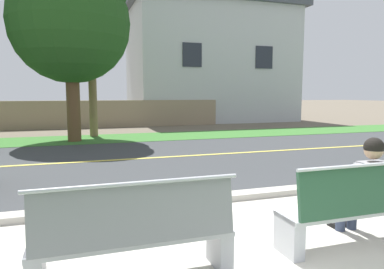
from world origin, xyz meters
TOP-DOWN VIEW (x-y plane):
  - ground_plane at (0.00, 8.00)m, footprint 140.00×140.00m
  - sidewalk_pavement at (0.00, 0.40)m, footprint 44.00×3.60m
  - curb_edge at (0.00, 2.35)m, footprint 44.00×0.30m
  - street_asphalt at (0.00, 6.50)m, footprint 52.00×8.00m
  - road_centre_line at (0.00, 6.50)m, footprint 48.00×0.14m
  - far_verge_grass at (0.00, 11.18)m, footprint 48.00×2.80m
  - bench_left at (-1.26, 0.24)m, footprint 1.85×0.48m
  - bench_right at (1.26, 0.24)m, footprint 1.85×0.48m
  - seated_person_grey at (1.51, 0.41)m, footprint 0.52×0.68m
  - shade_tree_left at (-1.68, 10.65)m, footprint 4.23×4.23m
  - garden_wall at (-0.70, 15.94)m, footprint 13.00×0.36m
  - house_across_street at (6.68, 19.13)m, footprint 10.70×6.91m

SIDE VIEW (x-z plane):
  - ground_plane at x=0.00m, z-range 0.00..0.00m
  - street_asphalt at x=0.00m, z-range 0.00..0.01m
  - sidewalk_pavement at x=0.00m, z-range 0.00..0.01m
  - far_verge_grass at x=0.00m, z-range 0.00..0.02m
  - road_centre_line at x=0.00m, z-range 0.01..0.01m
  - curb_edge at x=0.00m, z-range 0.00..0.11m
  - bench_left at x=-1.26m, z-range -0.05..0.96m
  - bench_right at x=1.26m, z-range -0.05..0.96m
  - seated_person_grey at x=1.51m, z-range 0.05..1.30m
  - garden_wall at x=-0.70m, z-range 0.00..1.40m
  - house_across_street at x=6.68m, z-range 0.05..7.67m
  - shade_tree_left at x=-1.68m, z-range 1.04..8.02m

